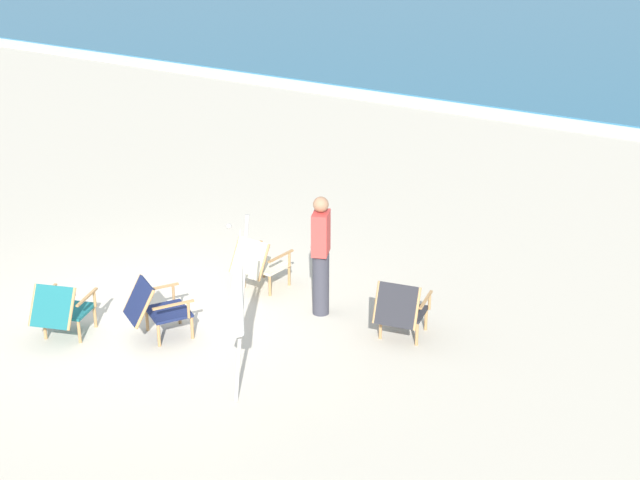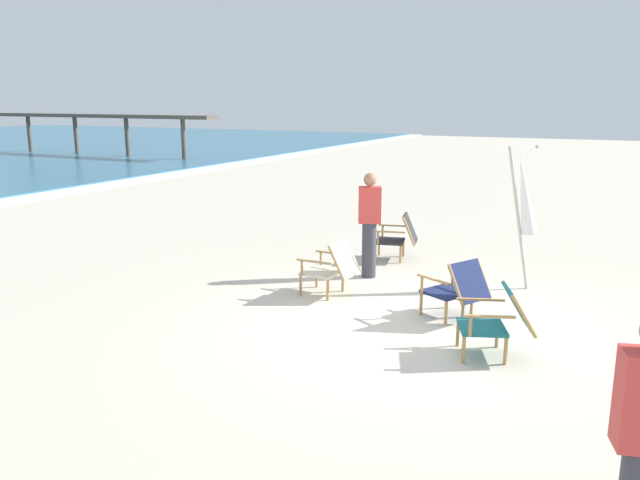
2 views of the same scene
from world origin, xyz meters
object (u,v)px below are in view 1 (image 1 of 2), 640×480
beach_chair_front_right (259,262)px  beach_chair_back_left (61,309)px  umbrella_furled_white (237,284)px  beach_chair_far_center (155,307)px  person_by_waterline (321,255)px  beach_chair_back_right (401,309)px

beach_chair_front_right → beach_chair_back_left: 2.75m
beach_chair_front_right → umbrella_furled_white: bearing=-56.5°
beach_chair_front_right → beach_chair_back_left: beach_chair_front_right is taller
beach_chair_far_center → umbrella_furled_white: 2.04m
beach_chair_front_right → person_by_waterline: (1.11, -0.11, 0.41)m
beach_chair_back_right → beach_chair_front_right: bearing=175.8°
beach_chair_front_right → beach_chair_back_right: size_ratio=0.97×
umbrella_furled_white → person_by_waterline: 2.30m
beach_chair_far_center → umbrella_furled_white: (1.74, -0.48, 0.95)m
beach_chair_far_center → beach_chair_back_right: bearing=32.9°
beach_chair_back_right → beach_chair_far_center: bearing=-147.1°
beach_chair_back_left → person_by_waterline: size_ratio=0.57×
beach_chair_far_center → beach_chair_back_right: 3.04m
beach_chair_back_right → person_by_waterline: bearing=177.0°
beach_chair_back_right → person_by_waterline: person_by_waterline is taller
beach_chair_front_right → beach_chair_back_right: 2.35m
umbrella_furled_white → beach_chair_back_left: bearing=-175.8°
beach_chair_front_right → person_by_waterline: person_by_waterline is taller
beach_chair_back_left → beach_chair_front_right: bearing=65.5°
person_by_waterline → beach_chair_front_right: bearing=174.3°
beach_chair_far_center → person_by_waterline: 2.21m
beach_chair_back_right → person_by_waterline: size_ratio=0.50×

